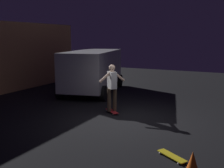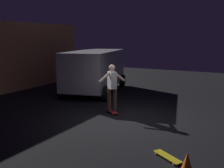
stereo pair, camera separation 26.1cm
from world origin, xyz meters
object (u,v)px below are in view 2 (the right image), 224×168
(parked_van, at_px, (95,69))
(skateboard_ridden, at_px, (112,111))
(skateboard_spare, at_px, (168,157))
(skater, at_px, (112,84))
(traffic_cone, at_px, (187,164))

(parked_van, height_order, skateboard_ridden, parked_van)
(skateboard_spare, height_order, skater, skater)
(traffic_cone, bearing_deg, skateboard_ridden, 47.24)
(skateboard_spare, height_order, traffic_cone, traffic_cone)
(parked_van, bearing_deg, skateboard_spare, -135.91)
(skater, relative_size, traffic_cone, 3.63)
(skateboard_spare, relative_size, skater, 0.46)
(skateboard_ridden, bearing_deg, traffic_cone, -132.76)
(parked_van, distance_m, traffic_cone, 8.51)
(parked_van, height_order, skateboard_spare, parked_van)
(skateboard_ridden, height_order, skater, skater)
(skater, distance_m, traffic_cone, 4.71)
(skater, xyz_separation_m, traffic_cone, (-3.15, -3.41, -0.83))
(skateboard_ridden, distance_m, skater, 0.98)
(skateboard_ridden, height_order, traffic_cone, traffic_cone)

